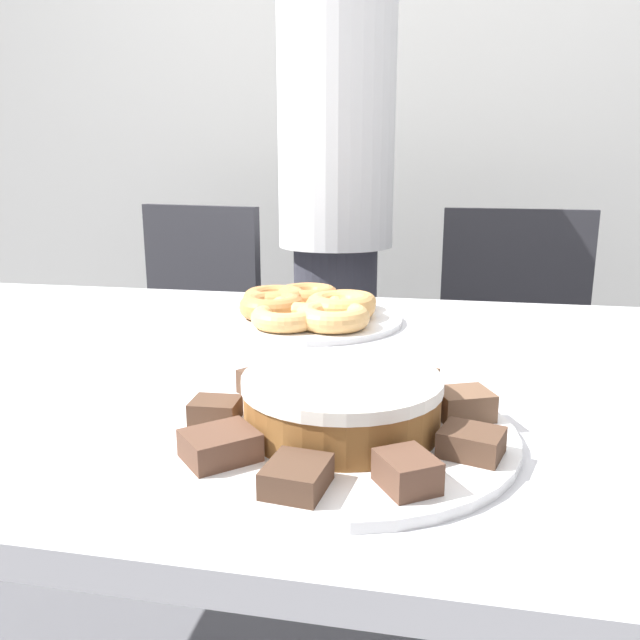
# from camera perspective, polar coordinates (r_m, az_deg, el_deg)

# --- Properties ---
(wall_back) EXTENTS (8.00, 0.05, 2.60)m
(wall_back) POSITION_cam_1_polar(r_m,az_deg,el_deg) (2.38, 7.50, 21.23)
(wall_back) COLOR silver
(wall_back) RESTS_ON ground_plane
(table) EXTENTS (1.88, 0.92, 0.72)m
(table) POSITION_cam_1_polar(r_m,az_deg,el_deg) (0.87, -0.54, -8.44)
(table) COLOR silver
(table) RESTS_ON ground_plane
(person_standing) EXTENTS (0.31, 0.31, 1.56)m
(person_standing) POSITION_cam_1_polar(r_m,az_deg,el_deg) (1.71, 1.45, 8.50)
(person_standing) COLOR #383842
(person_standing) RESTS_ON ground_plane
(office_chair_left) EXTENTS (0.53, 0.53, 0.88)m
(office_chair_left) POSITION_cam_1_polar(r_m,az_deg,el_deg) (1.86, -13.04, -4.48)
(office_chair_left) COLOR black
(office_chair_left) RESTS_ON ground_plane
(office_chair_right) EXTENTS (0.47, 0.47, 0.88)m
(office_chair_right) POSITION_cam_1_polar(r_m,az_deg,el_deg) (1.72, 16.91, -6.23)
(office_chair_right) COLOR black
(office_chair_right) RESTS_ON ground_plane
(plate_cake) EXTENTS (0.34, 0.34, 0.01)m
(plate_cake) POSITION_cam_1_polar(r_m,az_deg,el_deg) (0.62, 1.98, -10.21)
(plate_cake) COLOR white
(plate_cake) RESTS_ON table
(plate_donuts) EXTENTS (0.32, 0.32, 0.01)m
(plate_donuts) POSITION_cam_1_polar(r_m,az_deg,el_deg) (1.07, -1.12, 0.13)
(plate_donuts) COLOR white
(plate_donuts) RESTS_ON table
(frosted_cake) EXTENTS (0.19, 0.19, 0.05)m
(frosted_cake) POSITION_cam_1_polar(r_m,az_deg,el_deg) (0.60, 2.00, -7.46)
(frosted_cake) COLOR brown
(frosted_cake) RESTS_ON plate_cake
(lamington_0) EXTENTS (0.06, 0.06, 0.02)m
(lamington_0) POSITION_cam_1_polar(r_m,az_deg,el_deg) (0.57, 13.67, -10.81)
(lamington_0) COLOR #513828
(lamington_0) RESTS_ON plate_cake
(lamington_1) EXTENTS (0.07, 0.06, 0.03)m
(lamington_1) POSITION_cam_1_polar(r_m,az_deg,el_deg) (0.65, 12.98, -7.49)
(lamington_1) COLOR brown
(lamington_1) RESTS_ON plate_cake
(lamington_2) EXTENTS (0.07, 0.07, 0.03)m
(lamington_2) POSITION_cam_1_polar(r_m,az_deg,el_deg) (0.71, 8.05, -5.58)
(lamington_2) COLOR brown
(lamington_2) RESTS_ON plate_cake
(lamington_3) EXTENTS (0.05, 0.05, 0.03)m
(lamington_3) POSITION_cam_1_polar(r_m,az_deg,el_deg) (0.73, 1.31, -4.87)
(lamington_3) COLOR brown
(lamington_3) RESTS_ON plate_cake
(lamington_4) EXTENTS (0.06, 0.06, 0.03)m
(lamington_4) POSITION_cam_1_polar(r_m,az_deg,el_deg) (0.70, -5.24, -5.71)
(lamington_4) COLOR #513828
(lamington_4) RESTS_ON plate_cake
(lamington_5) EXTENTS (0.05, 0.04, 0.02)m
(lamington_5) POSITION_cam_1_polar(r_m,az_deg,el_deg) (0.64, -9.55, -8.13)
(lamington_5) COLOR #513828
(lamington_5) RESTS_ON plate_cake
(lamington_6) EXTENTS (0.08, 0.08, 0.02)m
(lamington_6) POSITION_cam_1_polar(r_m,az_deg,el_deg) (0.55, -9.13, -11.24)
(lamington_6) COLOR brown
(lamington_6) RESTS_ON plate_cake
(lamington_7) EXTENTS (0.05, 0.06, 0.02)m
(lamington_7) POSITION_cam_1_polar(r_m,az_deg,el_deg) (0.50, -2.15, -14.08)
(lamington_7) COLOR #513828
(lamington_7) RESTS_ON plate_cake
(lamington_8) EXTENTS (0.06, 0.06, 0.03)m
(lamington_8) POSITION_cam_1_polar(r_m,az_deg,el_deg) (0.51, 7.96, -13.56)
(lamington_8) COLOR brown
(lamington_8) RESTS_ON plate_cake
(donut_0) EXTENTS (0.13, 0.13, 0.03)m
(donut_0) POSITION_cam_1_polar(r_m,az_deg,el_deg) (1.07, -1.13, 1.25)
(donut_0) COLOR #E5AD66
(donut_0) RESTS_ON plate_donuts
(donut_1) EXTENTS (0.12, 0.12, 0.04)m
(donut_1) POSITION_cam_1_polar(r_m,az_deg,el_deg) (1.05, 2.04, 1.28)
(donut_1) COLOR tan
(donut_1) RESTS_ON plate_donuts
(donut_2) EXTENTS (0.11, 0.11, 0.03)m
(donut_2) POSITION_cam_1_polar(r_m,az_deg,el_deg) (1.12, 2.27, 1.70)
(donut_2) COLOR tan
(donut_2) RESTS_ON plate_donuts
(donut_3) EXTENTS (0.11, 0.11, 0.04)m
(donut_3) POSITION_cam_1_polar(r_m,az_deg,el_deg) (1.14, -1.12, 2.20)
(donut_3) COLOR #C68447
(donut_3) RESTS_ON plate_donuts
(donut_4) EXTENTS (0.12, 0.12, 0.04)m
(donut_4) POSITION_cam_1_polar(r_m,az_deg,el_deg) (1.12, -4.12, 1.94)
(donut_4) COLOR #C68447
(donut_4) RESTS_ON plate_donuts
(donut_5) EXTENTS (0.11, 0.11, 0.04)m
(donut_5) POSITION_cam_1_polar(r_m,az_deg,el_deg) (1.06, -4.41, 1.24)
(donut_5) COLOR #C68447
(donut_5) RESTS_ON plate_donuts
(donut_6) EXTENTS (0.11, 0.11, 0.03)m
(donut_6) POSITION_cam_1_polar(r_m,az_deg,el_deg) (0.99, -3.13, 0.25)
(donut_6) COLOR #E5AD66
(donut_6) RESTS_ON plate_donuts
(donut_7) EXTENTS (0.12, 0.12, 0.04)m
(donut_7) POSITION_cam_1_polar(r_m,az_deg,el_deg) (0.99, 1.18, 0.29)
(donut_7) COLOR #E5AD66
(donut_7) RESTS_ON plate_donuts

